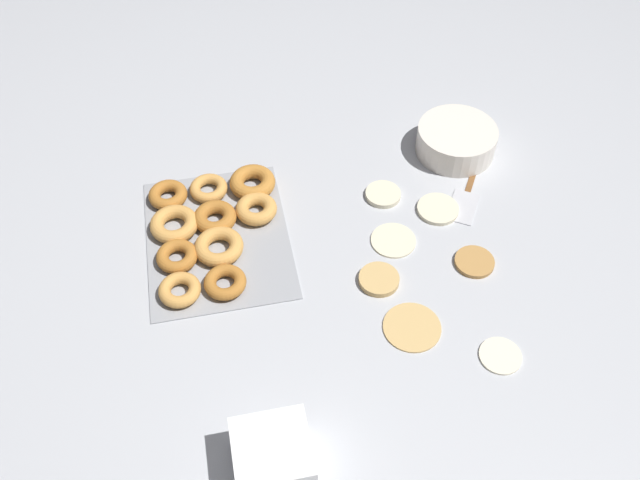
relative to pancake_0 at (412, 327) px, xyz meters
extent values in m
plane|color=#B2B5BA|center=(-0.15, -0.05, 0.00)|extent=(3.00, 3.00, 0.00)
cylinder|color=tan|center=(0.00, 0.00, 0.00)|extent=(0.12, 0.12, 0.01)
cylinder|color=beige|center=(-0.29, 0.15, 0.00)|extent=(0.10, 0.10, 0.01)
cylinder|color=beige|center=(0.10, 0.15, 0.00)|extent=(0.08, 0.08, 0.01)
cylinder|color=beige|center=(-0.23, 0.02, 0.00)|extent=(0.10, 0.10, 0.01)
cylinder|color=#B27F42|center=(-0.13, 0.18, 0.00)|extent=(0.09, 0.09, 0.01)
cylinder|color=beige|center=(-0.36, 0.04, 0.00)|extent=(0.08, 0.08, 0.01)
cylinder|color=tan|center=(-0.12, -0.04, 0.00)|extent=(0.09, 0.09, 0.01)
cube|color=#93969B|center=(-0.31, -0.36, 0.00)|extent=(0.40, 0.31, 0.01)
torus|color=#AD6B28|center=(-0.45, -0.46, 0.02)|extent=(0.09, 0.09, 0.03)
torus|color=#D19347|center=(-0.35, -0.45, 0.02)|extent=(0.11, 0.11, 0.03)
torus|color=#AD6B28|center=(-0.26, -0.45, 0.02)|extent=(0.09, 0.09, 0.03)
torus|color=#D19347|center=(-0.17, -0.45, 0.02)|extent=(0.09, 0.09, 0.03)
torus|color=#D19347|center=(-0.45, -0.36, 0.01)|extent=(0.09, 0.09, 0.03)
torus|color=#AD6B28|center=(-0.36, -0.36, 0.02)|extent=(0.10, 0.10, 0.03)
torus|color=#D19347|center=(-0.27, -0.36, 0.02)|extent=(0.11, 0.11, 0.03)
torus|color=#AD6B28|center=(-0.17, -0.35, 0.02)|extent=(0.09, 0.09, 0.03)
torus|color=#B7752D|center=(-0.45, -0.26, 0.02)|extent=(0.11, 0.11, 0.03)
torus|color=#D19347|center=(-0.36, -0.26, 0.02)|extent=(0.09, 0.09, 0.03)
cylinder|color=silver|center=(-0.48, 0.25, 0.03)|extent=(0.19, 0.19, 0.07)
cube|color=white|center=(0.23, -0.32, 0.01)|extent=(0.12, 0.13, 0.03)
cube|color=white|center=(0.23, -0.32, 0.03)|extent=(0.12, 0.13, 0.03)
cube|color=white|center=(0.23, -0.32, 0.06)|extent=(0.12, 0.13, 0.03)
cube|color=white|center=(0.23, -0.32, 0.09)|extent=(0.12, 0.13, 0.03)
cube|color=brown|center=(-0.39, 0.27, 0.00)|extent=(0.11, 0.08, 0.01)
cube|color=#BCBCC1|center=(-0.29, 0.21, 0.00)|extent=(0.12, 0.10, 0.01)
camera|label=1|loc=(0.68, -0.33, 1.15)|focal=38.00mm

